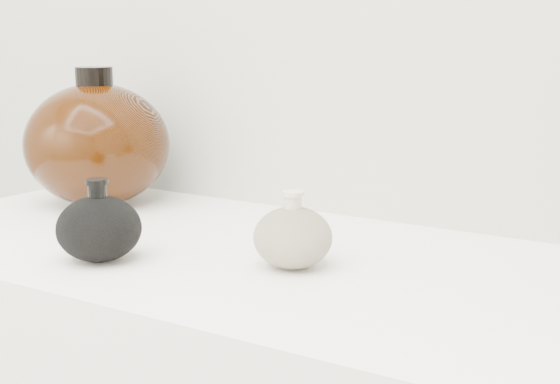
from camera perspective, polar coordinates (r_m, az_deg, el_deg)
The scene contains 3 objects.
black_gourd_vase at distance 0.99m, azimuth -13.10°, elevation -2.57°, with size 0.13×0.13×0.10m.
cream_gourd_vase at distance 0.94m, azimuth 0.94°, elevation -3.29°, with size 0.12×0.12×0.09m.
left_round_pot at distance 1.31m, azimuth -13.22°, elevation 3.45°, with size 0.29×0.29×0.23m.
Camera 1 is at (0.50, 0.14, 1.18)m, focal length 50.00 mm.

